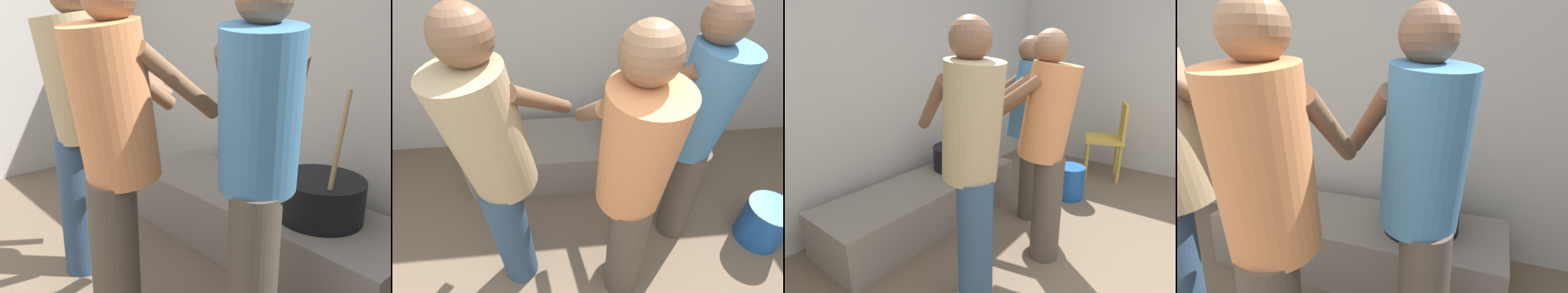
% 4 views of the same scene
% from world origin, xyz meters
% --- Properties ---
extents(block_enclosure_rear, '(5.00, 0.20, 2.18)m').
position_xyz_m(block_enclosure_rear, '(0.00, 2.53, 1.09)').
color(block_enclosure_rear, '#ADA8A0').
rests_on(block_enclosure_rear, ground_plane).
extents(hearth_ledge, '(1.82, 0.60, 0.35)m').
position_xyz_m(hearth_ledge, '(-0.10, 2.01, 0.18)').
color(hearth_ledge, slate).
rests_on(hearth_ledge, ground_plane).
extents(cooking_pot_main, '(0.45, 0.45, 0.67)m').
position_xyz_m(cooking_pot_main, '(0.31, 2.03, 0.46)').
color(cooking_pot_main, black).
rests_on(cooking_pot_main, hearth_ledge).
extents(cook_in_orange_shirt, '(0.40, 0.68, 1.55)m').
position_xyz_m(cook_in_orange_shirt, '(0.04, 1.01, 0.88)').
color(cook_in_orange_shirt, '#4C4238').
rests_on(cook_in_orange_shirt, ground_plane).
extents(cook_in_tan_shirt, '(0.59, 0.73, 1.58)m').
position_xyz_m(cook_in_tan_shirt, '(-0.56, 1.15, 0.90)').
color(cook_in_tan_shirt, navy).
rests_on(cook_in_tan_shirt, ground_plane).
extents(cook_in_blue_shirt, '(0.66, 0.70, 1.54)m').
position_xyz_m(cook_in_blue_shirt, '(0.46, 1.36, 0.88)').
color(cook_in_blue_shirt, '#4C4238').
rests_on(cook_in_blue_shirt, ground_plane).
extents(chair_yellow, '(0.51, 0.51, 0.88)m').
position_xyz_m(chair_yellow, '(1.84, 1.04, 0.49)').
color(chair_yellow, gold).
rests_on(chair_yellow, ground_plane).
extents(bucket_blue_plastic, '(0.29, 0.29, 0.33)m').
position_xyz_m(bucket_blue_plastic, '(1.06, 1.20, 0.16)').
color(bucket_blue_plastic, '#194C99').
rests_on(bucket_blue_plastic, ground_plane).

